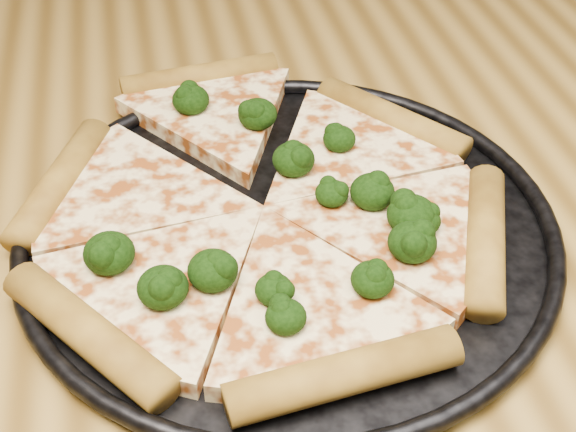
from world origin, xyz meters
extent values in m
cube|color=olive|center=(0.00, 0.00, 0.73)|extent=(1.20, 0.90, 0.04)
cube|color=brown|center=(0.54, 0.39, 0.35)|extent=(0.06, 0.06, 0.71)
cylinder|color=black|center=(0.06, 0.03, 0.75)|extent=(0.35, 0.35, 0.01)
torus|color=black|center=(0.06, 0.03, 0.76)|extent=(0.36, 0.36, 0.01)
cylinder|color=olive|center=(0.16, 0.13, 0.77)|extent=(0.10, 0.12, 0.03)
cylinder|color=olive|center=(0.02, 0.22, 0.77)|extent=(0.13, 0.04, 0.03)
cylinder|color=olive|center=(-0.09, 0.10, 0.77)|extent=(0.07, 0.13, 0.03)
cylinder|color=olive|center=(-0.07, -0.04, 0.77)|extent=(0.10, 0.12, 0.03)
cylinder|color=olive|center=(0.06, -0.10, 0.77)|extent=(0.13, 0.04, 0.03)
cylinder|color=olive|center=(0.18, -0.01, 0.77)|extent=(0.07, 0.13, 0.03)
ellipsoid|color=black|center=(0.06, 0.14, 0.78)|extent=(0.03, 0.03, 0.02)
ellipsoid|color=black|center=(0.14, 0.00, 0.78)|extent=(0.02, 0.02, 0.02)
ellipsoid|color=black|center=(0.13, -0.02, 0.78)|extent=(0.03, 0.03, 0.02)
ellipsoid|color=black|center=(0.04, -0.04, 0.78)|extent=(0.02, 0.02, 0.02)
ellipsoid|color=black|center=(0.14, 0.01, 0.78)|extent=(0.03, 0.03, 0.02)
ellipsoid|color=black|center=(0.01, 0.17, 0.78)|extent=(0.03, 0.03, 0.02)
ellipsoid|color=black|center=(-0.02, -0.03, 0.78)|extent=(0.03, 0.03, 0.02)
ellipsoid|color=black|center=(0.04, -0.06, 0.78)|extent=(0.02, 0.02, 0.02)
ellipsoid|color=black|center=(-0.05, 0.01, 0.78)|extent=(0.03, 0.03, 0.02)
ellipsoid|color=black|center=(0.10, -0.04, 0.78)|extent=(0.03, 0.03, 0.02)
ellipsoid|color=black|center=(0.11, 0.10, 0.78)|extent=(0.02, 0.02, 0.02)
ellipsoid|color=black|center=(0.07, 0.08, 0.78)|extent=(0.03, 0.03, 0.02)
ellipsoid|color=black|center=(0.00, -0.02, 0.78)|extent=(0.03, 0.03, 0.02)
ellipsoid|color=black|center=(0.09, 0.04, 0.78)|extent=(0.02, 0.02, 0.02)
ellipsoid|color=black|center=(0.12, 0.03, 0.78)|extent=(0.03, 0.03, 0.02)
camera|label=1|loc=(-0.02, -0.35, 1.10)|focal=48.90mm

